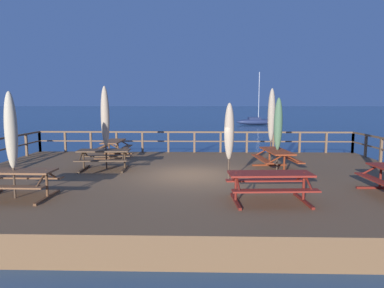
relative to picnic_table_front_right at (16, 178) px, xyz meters
name	(u,v)px	position (x,y,z in m)	size (l,w,h in m)	color
ground_plane	(191,195)	(4.63, 3.11, -1.30)	(600.00, 600.00, 0.00)	navy
wooden_deck	(191,185)	(4.63, 3.11, -0.93)	(16.42, 11.24, 0.74)	brown
railing_waterside_far	(194,138)	(4.63, 8.58, 0.16)	(16.22, 0.10, 1.09)	brown
picnic_table_front_right	(16,178)	(0.00, 0.00, 0.00)	(2.08, 1.43, 0.78)	brown
picnic_table_front_left	(270,181)	(6.75, -0.18, 0.00)	(2.20, 1.51, 0.78)	maroon
picnic_table_mid_left	(104,155)	(1.26, 3.96, 0.00)	(2.00, 1.51, 0.78)	brown
picnic_table_back_left	(114,145)	(0.84, 7.05, 0.00)	(1.42, 2.03, 0.78)	brown
picnic_table_mid_right	(276,155)	(7.83, 4.03, 0.00)	(1.59, 2.28, 0.78)	#993819
patio_umbrella_tall_back_right	(11,131)	(-0.03, -0.01, 1.25)	(0.32, 0.32, 2.86)	#4C3828
patio_umbrella_tall_front	(229,132)	(5.87, 2.14, 1.06)	(0.32, 0.32, 2.56)	#4C3828
patio_umbrella_short_mid	(105,117)	(1.33, 4.03, 1.46)	(0.32, 0.32, 3.18)	#4C3828
patio_umbrella_tall_mid_left	(271,115)	(7.99, 5.90, 1.45)	(0.32, 0.32, 3.16)	#4C3828
patio_umbrella_short_back	(278,124)	(7.85, 4.01, 1.18)	(0.32, 0.32, 2.74)	#4C3828
sailboat_distant	(256,121)	(13.16, 41.98, -0.79)	(6.14, 2.27, 7.72)	navy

